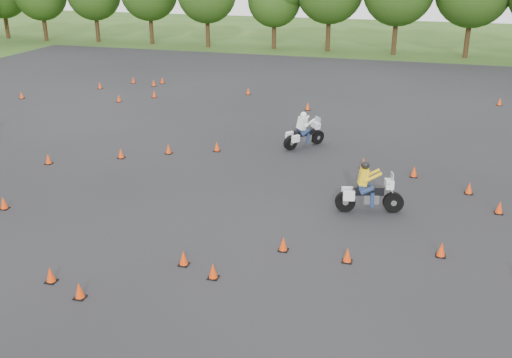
{
  "coord_description": "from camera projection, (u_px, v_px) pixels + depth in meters",
  "views": [
    {
      "loc": [
        5.27,
        -14.28,
        8.77
      ],
      "look_at": [
        0.0,
        4.0,
        1.2
      ],
      "focal_mm": 40.0,
      "sensor_mm": 36.0,
      "label": 1
    }
  ],
  "objects": [
    {
      "name": "traffic_cones",
      "position": [
        260.0,
        186.0,
        22.4
      ],
      "size": [
        36.3,
        32.97,
        0.45
      ],
      "color": "#EA3B09",
      "rests_on": "asphalt_pad"
    },
    {
      "name": "asphalt_pad",
      "position": [
        270.0,
        189.0,
        22.7
      ],
      "size": [
        62.0,
        62.0,
        0.0
      ],
      "primitive_type": "plane",
      "color": "black",
      "rests_on": "ground"
    },
    {
      "name": "rider_yellow",
      "position": [
        370.0,
        188.0,
        20.36
      ],
      "size": [
        2.57,
        1.33,
        1.9
      ],
      "primitive_type": null,
      "rotation": [
        0.0,
        0.0,
        0.24
      ],
      "color": "yellow",
      "rests_on": "ground"
    },
    {
      "name": "treeline",
      "position": [
        398.0,
        7.0,
        46.44
      ],
      "size": [
        86.83,
        32.34,
        10.51
      ],
      "color": "#254213",
      "rests_on": "ground"
    },
    {
      "name": "rider_white",
      "position": [
        304.0,
        129.0,
        27.32
      ],
      "size": [
        2.06,
        2.25,
        1.8
      ],
      "primitive_type": null,
      "rotation": [
        0.0,
        0.0,
        0.87
      ],
      "color": "silver",
      "rests_on": "ground"
    },
    {
      "name": "ground",
      "position": [
        220.0,
        262.0,
        17.34
      ],
      "size": [
        140.0,
        140.0,
        0.0
      ],
      "primitive_type": "plane",
      "color": "#2D5119",
      "rests_on": "ground"
    }
  ]
}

